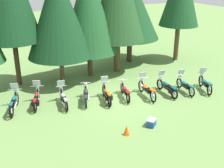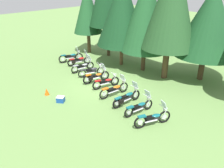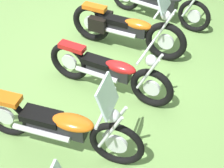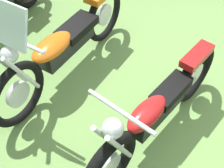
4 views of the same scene
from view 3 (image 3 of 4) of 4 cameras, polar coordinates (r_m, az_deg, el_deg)
ground_plane at (r=6.55m, az=1.30°, el=2.07°), size 80.00×80.00×0.00m
motorcycle_3 at (r=7.73m, az=7.27°, el=12.50°), size 0.99×2.10×0.99m
motorcycle_4 at (r=6.80m, az=2.16°, el=8.56°), size 0.86×2.18×1.39m
motorcycle_5 at (r=5.87m, az=-0.38°, el=1.99°), size 0.81×2.11×1.00m
motorcycle_6 at (r=5.03m, az=-8.01°, el=-6.17°), size 0.72×2.38×1.38m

